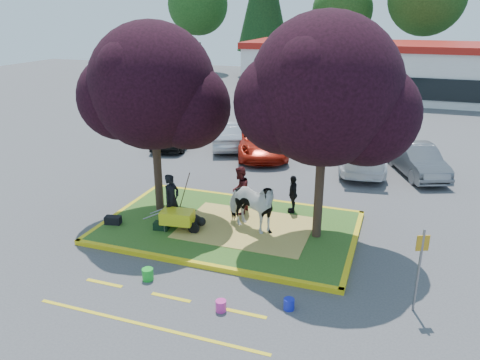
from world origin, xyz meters
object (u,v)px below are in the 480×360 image
(wheelbarrow, at_px, (178,217))
(cow, at_px, (250,205))
(bucket_green, at_px, (148,274))
(car_silver, at_px, (226,134))
(car_black, at_px, (175,132))
(calf, at_px, (189,220))
(sign_post, at_px, (420,262))
(bucket_pink, at_px, (221,306))
(handler, at_px, (172,200))
(bucket_blue, at_px, (289,304))

(wheelbarrow, bearing_deg, cow, 12.83)
(bucket_green, xyz_separation_m, car_silver, (-2.68, 12.96, 0.53))
(wheelbarrow, distance_m, car_black, 10.76)
(calf, height_order, bucket_green, calf)
(sign_post, height_order, bucket_green, sign_post)
(sign_post, bearing_deg, wheelbarrow, 142.21)
(bucket_pink, bearing_deg, calf, 124.91)
(handler, bearing_deg, sign_post, -91.23)
(car_silver, bearing_deg, car_black, -7.70)
(bucket_blue, bearing_deg, bucket_pink, -158.24)
(sign_post, height_order, bucket_blue, sign_post)
(sign_post, bearing_deg, bucket_green, 163.72)
(bucket_green, distance_m, car_black, 13.39)
(sign_post, bearing_deg, car_silver, 104.09)
(sign_post, distance_m, bucket_blue, 3.26)
(cow, xyz_separation_m, bucket_green, (-1.77, -3.52, -0.86))
(bucket_blue, bearing_deg, calf, 142.81)
(sign_post, relative_size, car_silver, 0.52)
(bucket_blue, bearing_deg, sign_post, 18.74)
(handler, bearing_deg, car_silver, 25.14)
(cow, distance_m, bucket_blue, 4.25)
(calf, relative_size, sign_post, 0.45)
(cow, distance_m, car_black, 11.28)
(bucket_green, distance_m, bucket_pink, 2.47)
(calf, distance_m, handler, 0.87)
(bucket_pink, bearing_deg, sign_post, 19.81)
(bucket_green, relative_size, bucket_blue, 1.15)
(bucket_green, distance_m, bucket_blue, 3.94)
(calf, bearing_deg, wheelbarrow, -83.97)
(sign_post, xyz_separation_m, bucket_pink, (-4.42, -1.59, -1.18))
(calf, bearing_deg, car_silver, 128.70)
(car_black, relative_size, car_silver, 1.04)
(wheelbarrow, relative_size, car_black, 0.43)
(cow, distance_m, handler, 2.62)
(car_silver, bearing_deg, wheelbarrow, 79.95)
(cow, bearing_deg, car_black, 59.73)
(calf, bearing_deg, cow, 34.68)
(handler, distance_m, bucket_blue, 5.76)
(bucket_blue, relative_size, car_black, 0.07)
(wheelbarrow, xyz_separation_m, bucket_blue, (4.36, -2.72, -0.49))
(sign_post, bearing_deg, cow, 128.83)
(cow, xyz_separation_m, car_black, (-7.12, 8.74, -0.29))
(sign_post, bearing_deg, bucket_blue, 174.52)
(calf, xyz_separation_m, sign_post, (7.08, -2.21, 0.96))
(sign_post, height_order, car_silver, sign_post)
(cow, relative_size, handler, 1.18)
(calf, bearing_deg, sign_post, 7.51)
(calf, height_order, sign_post, sign_post)
(bucket_pink, relative_size, bucket_blue, 0.99)
(sign_post, bearing_deg, bucket_pink, 175.59)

